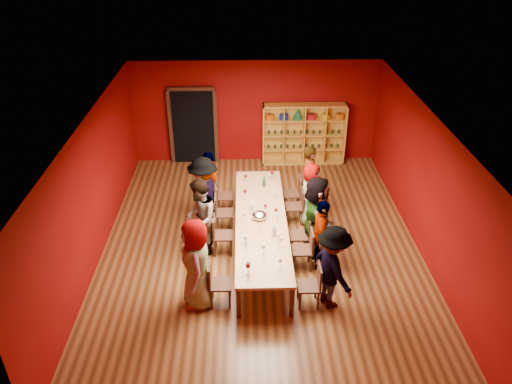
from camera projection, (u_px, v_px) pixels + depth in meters
room_shell at (261, 189)px, 10.43m from camera, size 7.10×9.10×3.04m
tasting_table at (261, 221)px, 10.83m from camera, size 1.10×4.50×0.75m
doorway at (193, 126)px, 14.42m from camera, size 1.40×0.17×2.30m
shelving_unit at (304, 131)px, 14.46m from camera, size 2.40×0.40×1.80m
chair_person_left_0 at (216, 282)px, 9.39m from camera, size 0.42×0.42×0.89m
person_left_0 at (196, 264)px, 9.17m from camera, size 0.61×0.96×1.84m
chair_person_left_2 at (219, 233)px, 10.78m from camera, size 0.42×0.42×0.89m
person_left_2 at (200, 218)px, 10.58m from camera, size 0.48×0.87×1.78m
chair_person_left_3 at (221, 211)px, 11.58m from camera, size 0.42×0.42×0.89m
person_left_3 at (204, 195)px, 11.35m from camera, size 0.64×1.25×1.85m
chair_person_left_4 at (222, 194)px, 12.25m from camera, size 0.42×0.42×0.89m
person_left_4 at (209, 183)px, 12.09m from camera, size 0.76×1.05×1.64m
chair_person_right_0 at (313, 283)px, 9.35m from camera, size 0.42×0.42×0.89m
person_right_0 at (333, 268)px, 9.18m from camera, size 0.88×1.20×1.72m
chair_person_right_1 at (306, 247)px, 10.33m from camera, size 0.42×0.42×0.89m
person_right_1 at (321, 235)px, 10.19m from camera, size 0.53×0.97×1.59m
chair_person_right_2 at (303, 233)px, 10.79m from camera, size 0.42×0.42×0.89m
person_right_2 at (316, 216)px, 10.58m from camera, size 0.76×1.76×1.84m
chair_person_right_3 at (298, 204)px, 11.83m from camera, size 0.42×0.42×0.89m
person_right_3 at (310, 194)px, 11.70m from camera, size 0.70×0.86×1.55m
chair_person_right_4 at (295, 191)px, 12.37m from camera, size 0.42×0.42×0.89m
person_right_4 at (310, 178)px, 12.20m from camera, size 0.53×0.68×1.72m
wine_glass_0 at (281, 239)px, 9.89m from camera, size 0.08×0.08×0.20m
wine_glass_1 at (265, 206)px, 11.01m from camera, size 0.07×0.07×0.19m
wine_glass_2 at (246, 238)px, 9.92m from camera, size 0.09×0.09×0.21m
wine_glass_3 at (275, 193)px, 11.49m from camera, size 0.09×0.09×0.21m
wine_glass_4 at (274, 192)px, 11.56m from camera, size 0.07×0.07×0.18m
wine_glass_5 at (276, 210)px, 10.86m from camera, size 0.07×0.07×0.19m
wine_glass_6 at (263, 247)px, 9.66m from camera, size 0.09×0.09×0.21m
wine_glass_7 at (248, 266)px, 9.13m from camera, size 0.09×0.09×0.22m
wine_glass_8 at (244, 214)px, 10.69m from camera, size 0.09×0.09×0.22m
wine_glass_9 at (272, 173)px, 12.33m from camera, size 0.09×0.09×0.22m
wine_glass_10 at (270, 175)px, 12.30m from camera, size 0.07×0.07×0.18m
wine_glass_11 at (280, 261)px, 9.30m from camera, size 0.08×0.08×0.19m
wine_glass_12 at (246, 236)px, 9.99m from camera, size 0.08×0.08×0.20m
wine_glass_13 at (278, 236)px, 9.99m from camera, size 0.08×0.08×0.20m
wine_glass_14 at (246, 176)px, 12.22m from camera, size 0.08×0.08×0.19m
wine_glass_15 at (245, 191)px, 11.53m from camera, size 0.09×0.09×0.22m
wine_glass_16 at (249, 263)px, 9.24m from camera, size 0.08×0.08×0.20m
wine_glass_17 at (277, 215)px, 10.69m from camera, size 0.07×0.07×0.18m
wine_glass_18 at (260, 225)px, 10.35m from camera, size 0.07×0.07×0.18m
spittoon_bowl at (259, 215)px, 10.78m from camera, size 0.33×0.33×0.18m
carafe_a at (252, 208)px, 10.96m from camera, size 0.11×0.11×0.29m
carafe_b at (274, 230)px, 10.21m from camera, size 0.11×0.11×0.27m
wine_bottle at (264, 183)px, 11.99m from camera, size 0.08×0.08×0.30m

